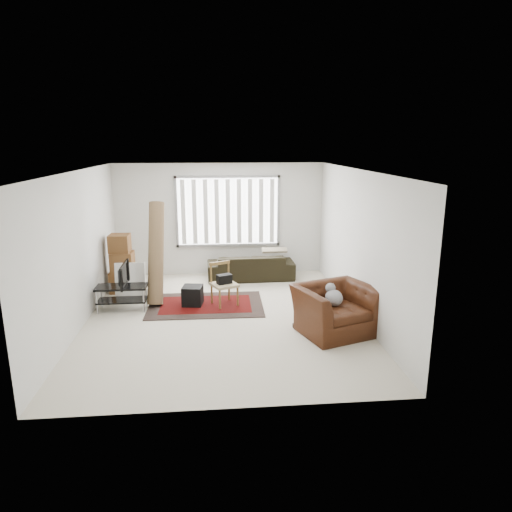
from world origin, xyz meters
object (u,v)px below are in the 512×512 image
Objects in this scene: armchair at (336,306)px; sofa at (251,263)px; side_chair at (224,282)px; moving_boxes at (122,265)px; tv_stand at (122,293)px.

sofa is at bearing 90.60° from armchair.
side_chair is at bearing 121.49° from armchair.
moving_boxes is at bearing 12.71° from sofa.
tv_stand is at bearing 158.58° from side_chair.
moving_boxes reaches higher than sofa.
armchair reaches higher than side_chair.
tv_stand is 3.24m from sofa.
tv_stand is 1.19m from moving_boxes.
sofa is 1.89m from side_chair.
armchair reaches higher than tv_stand.
armchair is at bearing -32.65° from moving_boxes.
armchair is (4.03, -2.58, -0.12)m from moving_boxes.
side_chair is at bearing -25.94° from moving_boxes.
side_chair is 2.40m from armchair.
moving_boxes reaches higher than side_chair.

